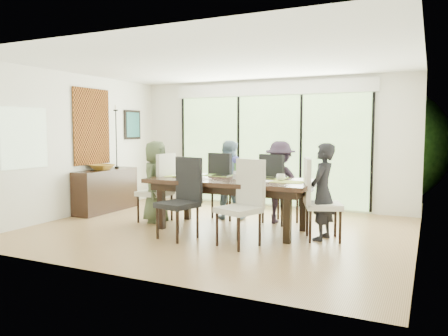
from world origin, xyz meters
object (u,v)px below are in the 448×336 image
at_px(cup_a, 198,173).
at_px(cup_c, 281,177).
at_px(chair_left_end, 155,187).
at_px(person_far_left, 228,180).
at_px(table_top, 232,181).
at_px(vase, 236,175).
at_px(chair_right_end, 324,199).
at_px(person_far_right, 280,182).
at_px(chair_far_left, 228,185).
at_px(laptop, 183,176).
at_px(sideboard, 106,190).
at_px(person_right_end, 322,192).
at_px(bowl, 102,167).
at_px(chair_far_right, 280,188).
at_px(person_left_end, 156,182).
at_px(chair_near_left, 177,198).
at_px(cup_b, 238,177).
at_px(chair_near_right, 238,203).

relative_size(cup_a, cup_c, 1.00).
bearing_deg(chair_left_end, person_far_left, 128.94).
bearing_deg(table_top, vase, 45.00).
xyz_separation_m(chair_right_end, person_far_right, (-0.95, 0.83, 0.11)).
relative_size(chair_far_left, laptop, 3.33).
bearing_deg(sideboard, chair_left_end, -15.87).
distance_m(chair_far_left, sideboard, 2.56).
xyz_separation_m(person_right_end, bowl, (-4.45, 0.32, 0.18)).
height_order(person_far_right, cup_a, person_far_right).
bearing_deg(vase, chair_far_right, 57.99).
xyz_separation_m(person_far_left, laptop, (-0.40, -0.93, 0.13)).
bearing_deg(chair_far_left, person_left_end, 54.56).
height_order(chair_near_left, person_right_end, person_right_end).
xyz_separation_m(laptop, cup_b, (1.00, 0.00, 0.04)).
distance_m(table_top, chair_right_end, 1.51).
distance_m(vase, cup_c, 0.75).
relative_size(chair_left_end, sideboard, 0.82).
xyz_separation_m(chair_right_end, person_far_left, (-1.95, 0.83, 0.11)).
bearing_deg(cup_b, table_top, 146.31).
bearing_deg(chair_left_end, person_right_end, 90.61).
distance_m(chair_far_right, laptop, 1.71).
distance_m(person_far_left, laptop, 1.02).
relative_size(person_right_end, person_far_left, 1.00).
bearing_deg(person_right_end, table_top, -83.43).
distance_m(chair_right_end, cup_a, 2.22).
relative_size(chair_near_left, person_left_end, 0.85).
distance_m(chair_far_right, cup_c, 0.84).
bearing_deg(chair_far_right, chair_near_left, 79.35).
bearing_deg(person_far_left, person_right_end, 144.75).
distance_m(chair_far_right, person_far_left, 1.01).
relative_size(chair_right_end, person_far_right, 0.85).
xyz_separation_m(chair_near_right, laptop, (-1.35, 0.77, 0.24)).
bearing_deg(laptop, chair_near_left, -99.39).
distance_m(chair_left_end, person_far_right, 2.21).
xyz_separation_m(chair_near_right, cup_c, (0.30, 0.97, 0.28)).
bearing_deg(vase, chair_right_end, -1.97).
distance_m(chair_far_left, cup_a, 0.79).
distance_m(chair_near_left, cup_a, 1.08).
relative_size(chair_near_right, laptop, 3.33).
distance_m(person_left_end, person_right_end, 2.96).
bearing_deg(chair_near_left, chair_far_right, 73.14).
relative_size(chair_right_end, chair_near_right, 1.00).
relative_size(person_right_end, cup_a, 10.40).
xyz_separation_m(table_top, laptop, (-0.85, -0.10, 0.05)).
relative_size(vase, cup_c, 0.97).
xyz_separation_m(table_top, chair_near_left, (-0.50, -0.87, -0.19)).
xyz_separation_m(chair_near_left, chair_near_right, (1.00, 0.00, 0.00)).
height_order(chair_far_left, person_right_end, person_right_end).
relative_size(chair_right_end, cup_c, 8.87).
relative_size(table_top, chair_near_right, 2.18).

